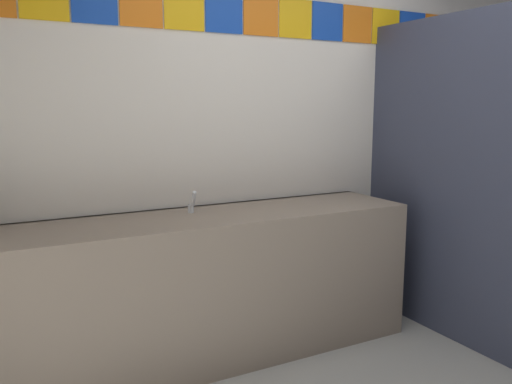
% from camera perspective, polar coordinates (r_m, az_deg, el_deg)
% --- Properties ---
extents(wall_back, '(4.46, 0.09, 2.67)m').
position_cam_1_polar(wall_back, '(3.67, 3.82, 6.71)').
color(wall_back, silver).
rests_on(wall_back, ground_plane).
extents(vanity_counter, '(2.67, 0.61, 0.88)m').
position_cam_1_polar(vanity_counter, '(3.16, -6.27, -10.36)').
color(vanity_counter, gray).
rests_on(vanity_counter, ground_plane).
extents(faucet_center, '(0.04, 0.10, 0.14)m').
position_cam_1_polar(faucet_center, '(3.12, -7.04, -1.37)').
color(faucet_center, silver).
rests_on(faucet_center, vanity_counter).
extents(stall_divider, '(0.92, 1.40, 2.08)m').
position_cam_1_polar(stall_divider, '(3.56, 24.79, 0.93)').
color(stall_divider, '#33384C').
rests_on(stall_divider, ground_plane).
extents(toilet, '(0.39, 0.49, 0.74)m').
position_cam_1_polar(toilet, '(4.25, 21.89, -7.81)').
color(toilet, white).
rests_on(toilet, ground_plane).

